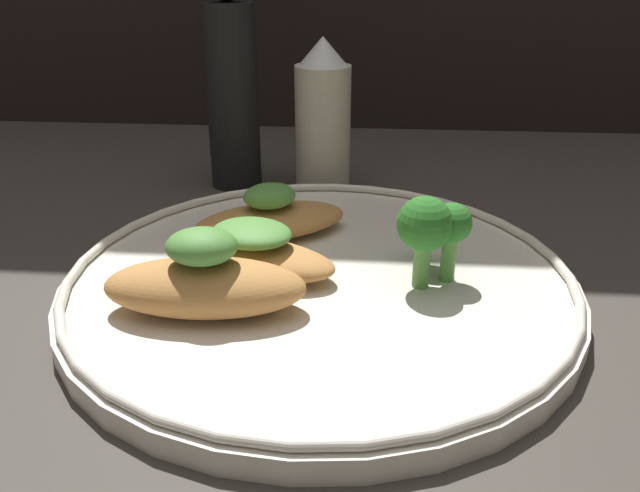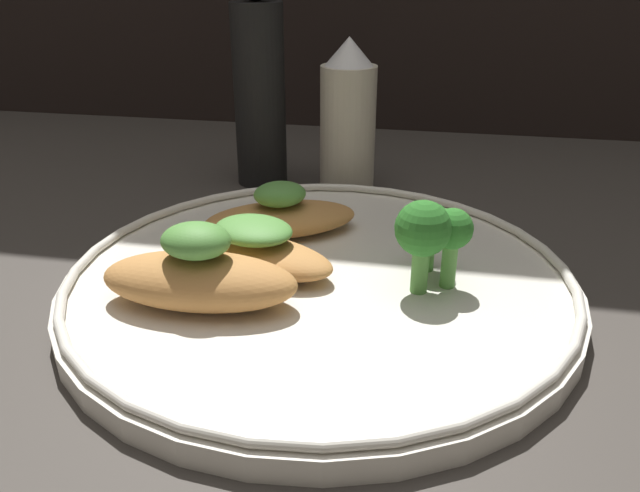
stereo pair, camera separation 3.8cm
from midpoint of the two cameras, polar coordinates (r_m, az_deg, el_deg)
ground_plane at (r=40.22cm, az=2.74°, el=-5.10°), size 180.00×180.00×1.00cm
plate at (r=39.48cm, az=2.79°, el=-3.23°), size 32.00×32.00×2.00cm
grilled_meat_front at (r=35.51cm, az=-7.98°, el=-2.80°), size 11.55×5.44×5.02cm
grilled_meat_middle at (r=39.07cm, az=-3.41°, el=-0.59°), size 11.79×7.47×3.40cm
grilled_meat_back at (r=44.62cm, az=-1.18°, el=2.73°), size 12.13×9.25×3.83cm
broccoli_bunch at (r=37.51cm, az=13.07°, el=1.33°), size 4.56×5.84×5.76cm
sauce_bottle at (r=56.65cm, az=4.56°, el=11.52°), size 4.97×4.97×13.43cm
pepper_grinder at (r=57.57cm, az=-3.62°, el=14.12°), size 4.63×4.63×19.06cm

